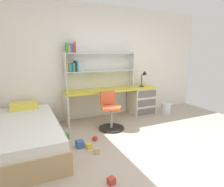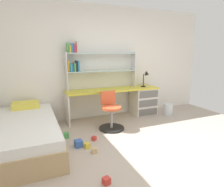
{
  "view_description": "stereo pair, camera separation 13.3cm",
  "coord_description": "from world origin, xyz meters",
  "px_view_note": "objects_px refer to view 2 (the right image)",
  "views": [
    {
      "loc": [
        -1.76,
        -1.98,
        1.51
      ],
      "look_at": [
        -0.22,
        1.31,
        0.76
      ],
      "focal_mm": 30.65,
      "sensor_mm": 36.0,
      "label": 1
    },
    {
      "loc": [
        -1.64,
        -2.04,
        1.51
      ],
      "look_at": [
        -0.22,
        1.31,
        0.76
      ],
      "focal_mm": 30.65,
      "sensor_mm": 36.0,
      "label": 2
    }
  ],
  "objects_px": {
    "toy_block_green_4": "(66,135)",
    "desk": "(136,99)",
    "bed_platform": "(26,133)",
    "toy_block_blue_1": "(78,144)",
    "desk_lamp": "(146,77)",
    "toy_block_natural_3": "(95,150)",
    "toy_block_red_5": "(106,181)",
    "swivel_chair": "(111,115)",
    "bookshelf_hutch": "(92,62)",
    "waste_bin": "(168,109)",
    "toy_block_yellow_0": "(87,145)",
    "toy_block_red_2": "(94,138)"
  },
  "relations": [
    {
      "from": "bookshelf_hutch",
      "to": "toy_block_yellow_0",
      "type": "distance_m",
      "value": 1.96
    },
    {
      "from": "bookshelf_hutch",
      "to": "toy_block_yellow_0",
      "type": "height_order",
      "value": "bookshelf_hutch"
    },
    {
      "from": "bookshelf_hutch",
      "to": "toy_block_red_2",
      "type": "xyz_separation_m",
      "value": [
        -0.35,
        -1.15,
        -1.3
      ]
    },
    {
      "from": "swivel_chair",
      "to": "toy_block_red_2",
      "type": "height_order",
      "value": "swivel_chair"
    },
    {
      "from": "toy_block_natural_3",
      "to": "toy_block_red_5",
      "type": "relative_size",
      "value": 0.95
    },
    {
      "from": "waste_bin",
      "to": "toy_block_natural_3",
      "type": "distance_m",
      "value": 2.54
    },
    {
      "from": "bookshelf_hutch",
      "to": "bed_platform",
      "type": "height_order",
      "value": "bookshelf_hutch"
    },
    {
      "from": "desk_lamp",
      "to": "toy_block_natural_3",
      "type": "distance_m",
      "value": 2.47
    },
    {
      "from": "desk",
      "to": "toy_block_red_5",
      "type": "xyz_separation_m",
      "value": [
        -1.65,
        -2.19,
        -0.36
      ]
    },
    {
      "from": "desk",
      "to": "toy_block_red_5",
      "type": "distance_m",
      "value": 2.77
    },
    {
      "from": "bookshelf_hutch",
      "to": "toy_block_green_4",
      "type": "distance_m",
      "value": 1.73
    },
    {
      "from": "toy_block_red_5",
      "to": "bed_platform",
      "type": "bearing_deg",
      "value": 121.57
    },
    {
      "from": "toy_block_red_5",
      "to": "swivel_chair",
      "type": "bearing_deg",
      "value": 65.49
    },
    {
      "from": "desk",
      "to": "toy_block_red_5",
      "type": "bearing_deg",
      "value": -126.98
    },
    {
      "from": "bed_platform",
      "to": "toy_block_blue_1",
      "type": "distance_m",
      "value": 0.88
    },
    {
      "from": "bookshelf_hutch",
      "to": "bed_platform",
      "type": "xyz_separation_m",
      "value": [
        -1.45,
        -0.91,
        -1.1
      ]
    },
    {
      "from": "waste_bin",
      "to": "toy_block_green_4",
      "type": "relative_size",
      "value": 3.12
    },
    {
      "from": "desk",
      "to": "toy_block_blue_1",
      "type": "distance_m",
      "value": 2.11
    },
    {
      "from": "toy_block_red_2",
      "to": "toy_block_red_5",
      "type": "relative_size",
      "value": 0.87
    },
    {
      "from": "toy_block_yellow_0",
      "to": "toy_block_green_4",
      "type": "xyz_separation_m",
      "value": [
        -0.25,
        0.53,
        0.01
      ]
    },
    {
      "from": "bookshelf_hutch",
      "to": "toy_block_red_2",
      "type": "bearing_deg",
      "value": -106.94
    },
    {
      "from": "desk",
      "to": "toy_block_red_2",
      "type": "bearing_deg",
      "value": -144.66
    },
    {
      "from": "bed_platform",
      "to": "desk",
      "type": "bearing_deg",
      "value": 17.0
    },
    {
      "from": "bed_platform",
      "to": "bookshelf_hutch",
      "type": "bearing_deg",
      "value": 32.19
    },
    {
      "from": "bookshelf_hutch",
      "to": "toy_block_natural_3",
      "type": "relative_size",
      "value": 21.57
    },
    {
      "from": "bed_platform",
      "to": "waste_bin",
      "type": "height_order",
      "value": "bed_platform"
    },
    {
      "from": "desk_lamp",
      "to": "toy_block_blue_1",
      "type": "height_order",
      "value": "desk_lamp"
    },
    {
      "from": "toy_block_natural_3",
      "to": "toy_block_green_4",
      "type": "bearing_deg",
      "value": 112.93
    },
    {
      "from": "swivel_chair",
      "to": "toy_block_natural_3",
      "type": "height_order",
      "value": "swivel_chair"
    },
    {
      "from": "swivel_chair",
      "to": "toy_block_red_5",
      "type": "xyz_separation_m",
      "value": [
        -0.72,
        -1.58,
        -0.26
      ]
    },
    {
      "from": "toy_block_red_2",
      "to": "toy_block_red_5",
      "type": "xyz_separation_m",
      "value": [
        -0.22,
        -1.18,
        0.01
      ]
    },
    {
      "from": "toy_block_natural_3",
      "to": "toy_block_green_4",
      "type": "height_order",
      "value": "toy_block_green_4"
    },
    {
      "from": "swivel_chair",
      "to": "toy_block_red_5",
      "type": "bearing_deg",
      "value": -114.51
    },
    {
      "from": "swivel_chair",
      "to": "toy_block_green_4",
      "type": "xyz_separation_m",
      "value": [
        -0.94,
        -0.1,
        -0.25
      ]
    },
    {
      "from": "toy_block_green_4",
      "to": "desk",
      "type": "bearing_deg",
      "value": 20.71
    },
    {
      "from": "bookshelf_hutch",
      "to": "toy_block_natural_3",
      "type": "bearing_deg",
      "value": -106.88
    },
    {
      "from": "desk",
      "to": "bookshelf_hutch",
      "type": "height_order",
      "value": "bookshelf_hutch"
    },
    {
      "from": "desk_lamp",
      "to": "swivel_chair",
      "type": "relative_size",
      "value": 0.5
    },
    {
      "from": "bed_platform",
      "to": "toy_block_yellow_0",
      "type": "height_order",
      "value": "bed_platform"
    },
    {
      "from": "desk",
      "to": "toy_block_green_4",
      "type": "distance_m",
      "value": 2.02
    },
    {
      "from": "toy_block_yellow_0",
      "to": "toy_block_green_4",
      "type": "bearing_deg",
      "value": 114.83
    },
    {
      "from": "swivel_chair",
      "to": "bookshelf_hutch",
      "type": "bearing_deg",
      "value": 101.21
    },
    {
      "from": "toy_block_green_4",
      "to": "toy_block_red_5",
      "type": "distance_m",
      "value": 1.5
    },
    {
      "from": "toy_block_green_4",
      "to": "waste_bin",
      "type": "bearing_deg",
      "value": 7.67
    },
    {
      "from": "waste_bin",
      "to": "desk_lamp",
      "type": "bearing_deg",
      "value": 147.09
    },
    {
      "from": "toy_block_natural_3",
      "to": "desk_lamp",
      "type": "bearing_deg",
      "value": 37.4
    },
    {
      "from": "bookshelf_hutch",
      "to": "desk_lamp",
      "type": "height_order",
      "value": "bookshelf_hutch"
    },
    {
      "from": "desk",
      "to": "bookshelf_hutch",
      "type": "bearing_deg",
      "value": 172.6
    },
    {
      "from": "desk",
      "to": "toy_block_yellow_0",
      "type": "bearing_deg",
      "value": -142.57
    },
    {
      "from": "swivel_chair",
      "to": "bed_platform",
      "type": "height_order",
      "value": "swivel_chair"
    }
  ]
}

